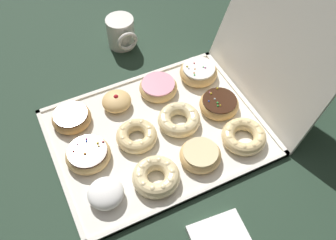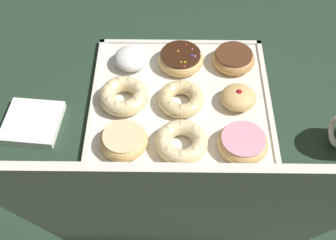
# 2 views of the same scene
# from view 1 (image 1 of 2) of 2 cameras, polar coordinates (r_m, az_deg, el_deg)

# --- Properties ---
(ground_plane) EXTENTS (3.00, 3.00, 0.00)m
(ground_plane) POSITION_cam_1_polar(r_m,az_deg,el_deg) (1.06, -1.55, -2.09)
(ground_plane) COLOR #233828
(donut_box) EXTENTS (0.43, 0.56, 0.01)m
(donut_box) POSITION_cam_1_polar(r_m,az_deg,el_deg) (1.06, -1.56, -1.92)
(donut_box) COLOR silver
(donut_box) RESTS_ON ground
(box_lid_open) EXTENTS (0.43, 0.17, 0.53)m
(box_lid_open) POSITION_cam_1_polar(r_m,az_deg,el_deg) (1.03, 17.44, 14.02)
(box_lid_open) COLOR silver
(box_lid_open) RESTS_ON ground
(chocolate_frosted_donut_0) EXTENTS (0.11, 0.11, 0.04)m
(chocolate_frosted_donut_0) POSITION_cam_1_polar(r_m,az_deg,el_deg) (1.09, -13.93, 0.33)
(chocolate_frosted_donut_0) COLOR tan
(chocolate_frosted_donut_0) RESTS_ON donut_box
(sprinkle_donut_1) EXTENTS (0.12, 0.12, 0.04)m
(sprinkle_donut_1) POSITION_cam_1_polar(r_m,az_deg,el_deg) (1.01, -11.67, -4.78)
(sprinkle_donut_1) COLOR #E5B770
(sprinkle_donut_1) RESTS_ON donut_box
(powdered_filled_donut_2) EXTENTS (0.09, 0.09, 0.04)m
(powdered_filled_donut_2) POSITION_cam_1_polar(r_m,az_deg,el_deg) (0.94, -9.08, -10.53)
(powdered_filled_donut_2) COLOR white
(powdered_filled_donut_2) RESTS_ON donut_box
(jelly_filled_donut_3) EXTENTS (0.08, 0.08, 0.05)m
(jelly_filled_donut_3) POSITION_cam_1_polar(r_m,az_deg,el_deg) (1.11, -7.51, 2.75)
(jelly_filled_donut_3) COLOR #E5B770
(jelly_filled_donut_3) RESTS_ON donut_box
(cruller_donut_4) EXTENTS (0.11, 0.11, 0.04)m
(cruller_donut_4) POSITION_cam_1_polar(r_m,az_deg,el_deg) (1.03, -4.63, -2.28)
(cruller_donut_4) COLOR #EACC8C
(cruller_donut_4) RESTS_ON donut_box
(cruller_donut_5) EXTENTS (0.12, 0.12, 0.04)m
(cruller_donut_5) POSITION_cam_1_polar(r_m,az_deg,el_deg) (0.96, -1.76, -8.25)
(cruller_donut_5) COLOR beige
(cruller_donut_5) RESTS_ON donut_box
(pink_frosted_donut_6) EXTENTS (0.11, 0.11, 0.03)m
(pink_frosted_donut_6) POSITION_cam_1_polar(r_m,az_deg,el_deg) (1.14, -1.44, 4.82)
(pink_frosted_donut_6) COLOR #E5B770
(pink_frosted_donut_6) RESTS_ON donut_box
(cruller_donut_7) EXTENTS (0.12, 0.12, 0.04)m
(cruller_donut_7) POSITION_cam_1_polar(r_m,az_deg,el_deg) (1.06, 1.61, 0.10)
(cruller_donut_7) COLOR beige
(cruller_donut_7) RESTS_ON donut_box
(glazed_ring_donut_8) EXTENTS (0.11, 0.11, 0.04)m
(glazed_ring_donut_8) POSITION_cam_1_polar(r_m,az_deg,el_deg) (0.99, 4.76, -5.12)
(glazed_ring_donut_8) COLOR #E5B770
(glazed_ring_donut_8) RESTS_ON donut_box
(sprinkle_donut_9) EXTENTS (0.11, 0.11, 0.04)m
(sprinkle_donut_9) POSITION_cam_1_polar(r_m,az_deg,el_deg) (1.18, 4.49, 7.01)
(sprinkle_donut_9) COLOR #E5B770
(sprinkle_donut_9) RESTS_ON donut_box
(sprinkle_donut_10) EXTENTS (0.11, 0.11, 0.04)m
(sprinkle_donut_10) POSITION_cam_1_polar(r_m,az_deg,el_deg) (1.10, 7.54, 2.25)
(sprinkle_donut_10) COLOR tan
(sprinkle_donut_10) RESTS_ON donut_box
(cruller_donut_11) EXTENTS (0.12, 0.12, 0.04)m
(cruller_donut_11) POSITION_cam_1_polar(r_m,az_deg,el_deg) (1.04, 11.02, -2.35)
(cruller_donut_11) COLOR #EACC8C
(cruller_donut_11) RESTS_ON donut_box
(coffee_mug) EXTENTS (0.11, 0.09, 0.10)m
(coffee_mug) POSITION_cam_1_polar(r_m,az_deg,el_deg) (1.29, -6.87, 12.64)
(coffee_mug) COLOR white
(coffee_mug) RESTS_ON ground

